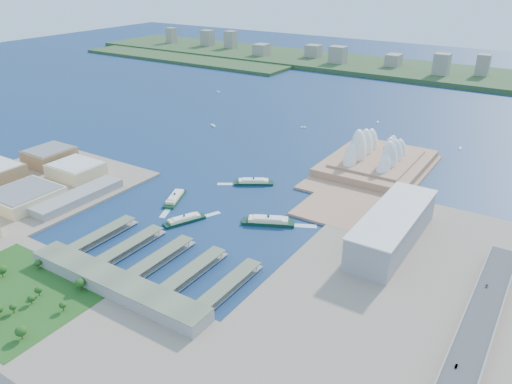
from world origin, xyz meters
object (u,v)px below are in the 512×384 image
Objects in this scene: toaster_building at (393,228)px; car_b at (456,366)px; ferry_b at (254,181)px; ferry_c at (184,218)px; ferry_d at (268,219)px; opera_house at (379,147)px; car_c at (487,286)px; ferry_a at (175,196)px.

car_b is at bearing -57.71° from toaster_building.
ferry_b reaches higher than ferry_c.
ferry_b is at bearing 15.45° from ferry_d.
car_c is (191.00, -247.11, -16.42)m from opera_house.
car_c is at bearing -90.00° from car_b.
car_b is at bearing -62.04° from opera_house.
ferry_d is 13.47× the size of car_b.
ferry_a is at bearing 68.36° from ferry_d.
ferry_a is 365.53m from car_c.
ferry_a is 0.99× the size of ferry_b.
ferry_c is at bearing -174.42° from car_c.
car_b reaches higher than car_c.
car_b is at bearing -90.00° from car_c.
toaster_building is at bearing 43.10° from ferry_b.
ferry_d reaches higher than ferry_b.
ferry_c is 0.83× the size of ferry_d.
ferry_b is (-208.30, 54.75, -15.51)m from toaster_building.
car_c is at bearing -149.59° from ferry_c.
ferry_a is 110.13m from ferry_b.
car_c reaches higher than ferry_a.
opera_house is at bearing 108.67° from ferry_b.
opera_house reaches higher than ferry_c.
opera_house is 235.21m from ferry_d.
ferry_b is 376.58m from car_b.
toaster_building is 2.59× the size of ferry_d.
car_b reaches higher than ferry_c.
ferry_d is (131.04, 10.39, 0.71)m from ferry_a.
opera_house is at bearing -62.04° from car_b.
opera_house is 3.63× the size of ferry_c.
ferry_b is at bearing -34.75° from car_b.
ferry_b is at bearing 165.27° from toaster_building.
ferry_b is 133.17m from ferry_c.
opera_house is at bearing 127.70° from car_c.
car_c is (234.27, -17.42, 9.93)m from ferry_d.
toaster_building is 3.12× the size of ferry_c.
car_c reaches higher than ferry_c.
car_b is (101.00, -159.80, -4.92)m from toaster_building.
car_b is at bearing -169.59° from ferry_c.
car_b is 112.69m from car_c.
toaster_building is at bearing -57.71° from car_b.
toaster_building is 230.86m from ferry_c.
ferry_c is 11.19× the size of car_b.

